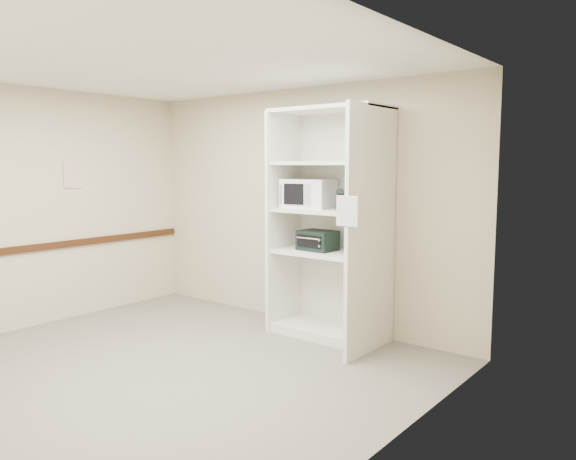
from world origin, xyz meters
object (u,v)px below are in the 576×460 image
Objects in this scene: toaster_oven_upper at (359,200)px; toaster_oven_lower at (318,240)px; microwave at (309,193)px; shelving_unit at (333,232)px.

toaster_oven_lower is (-0.52, 0.02, -0.45)m from toaster_oven_upper.
microwave is 0.67m from toaster_oven_upper.
toaster_oven_lower is (0.14, -0.03, -0.50)m from microwave.
shelving_unit is at bearing 178.19° from toaster_oven_upper.
shelving_unit is 0.52m from microwave.
toaster_oven_upper is at bearing -5.40° from shelving_unit.
toaster_oven_upper is at bearing -11.92° from microwave.
toaster_oven_upper is (0.66, -0.05, -0.05)m from microwave.
shelving_unit is at bearing -11.22° from microwave.
toaster_oven_lower is (-0.19, -0.01, -0.10)m from shelving_unit.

